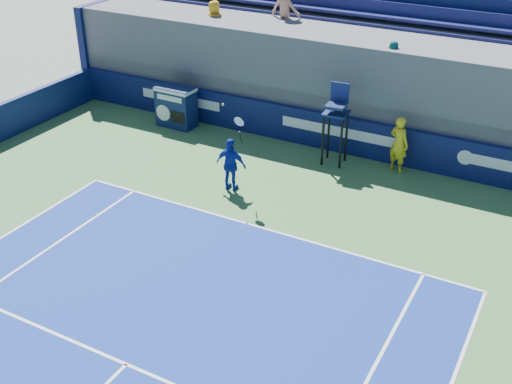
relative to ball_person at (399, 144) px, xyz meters
The scene contains 6 objects.
ball_person is the anchor object (origin of this frame).
back_hoarding 2.00m from the ball_person, 167.64° to the left, with size 20.40×0.21×1.20m.
match_clock 7.68m from the ball_person, behind, with size 1.34×0.76×1.40m.
umpire_chair 2.00m from the ball_person, 168.07° to the right, with size 0.76×0.76×2.48m.
tennis_player 5.01m from the ball_person, 137.69° to the right, with size 0.96×0.43×2.57m.
stadium_seating 3.31m from the ball_person, 128.48° to the left, with size 21.00×4.05×4.53m.
Camera 1 is at (6.43, -0.33, 8.63)m, focal length 45.00 mm.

